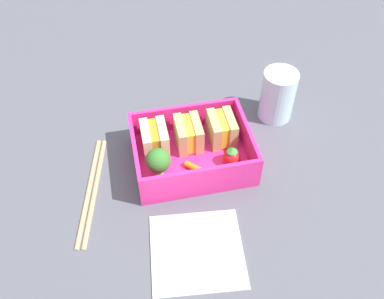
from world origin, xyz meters
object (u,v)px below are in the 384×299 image
(sandwich_center_left, at_px, (188,134))
(strawberry_far_left, at_px, (232,157))
(sandwich_center, at_px, (222,129))
(chopstick_pair, at_px, (91,189))
(sandwich_left, at_px, (155,139))
(broccoli_floret, at_px, (158,161))
(folded_napkin, at_px, (197,251))
(drinking_glass, at_px, (278,95))
(carrot_stick_far_left, at_px, (195,169))

(sandwich_center_left, distance_m, strawberry_far_left, 0.08)
(sandwich_center, relative_size, chopstick_pair, 0.27)
(sandwich_center_left, xyz_separation_m, strawberry_far_left, (0.06, -0.05, -0.01))
(chopstick_pair, bearing_deg, sandwich_left, 26.73)
(sandwich_center_left, bearing_deg, chopstick_pair, -161.54)
(sandwich_left, height_order, strawberry_far_left, sandwich_left)
(broccoli_floret, height_order, chopstick_pair, broccoli_floret)
(folded_napkin, bearing_deg, drinking_glass, 50.72)
(broccoli_floret, bearing_deg, chopstick_pair, -178.95)
(sandwich_center, bearing_deg, sandwich_center_left, 180.00)
(drinking_glass, bearing_deg, broccoli_floret, -155.88)
(carrot_stick_far_left, bearing_deg, sandwich_left, 131.93)
(sandwich_center, height_order, folded_napkin, sandwich_center)
(drinking_glass, bearing_deg, sandwich_center, -156.86)
(chopstick_pair, height_order, drinking_glass, drinking_glass)
(sandwich_center, bearing_deg, broccoli_floret, -154.92)
(folded_napkin, bearing_deg, carrot_stick_far_left, 79.18)
(broccoli_floret, xyz_separation_m, folded_napkin, (0.03, -0.13, -0.04))
(sandwich_center_left, relative_size, sandwich_center, 1.00)
(sandwich_center, height_order, strawberry_far_left, sandwich_center)
(carrot_stick_far_left, xyz_separation_m, strawberry_far_left, (0.06, 0.00, 0.01))
(strawberry_far_left, relative_size, drinking_glass, 0.37)
(sandwich_left, bearing_deg, strawberry_far_left, -26.03)
(sandwich_center_left, distance_m, sandwich_center, 0.05)
(sandwich_center, bearing_deg, strawberry_far_left, -87.49)
(sandwich_left, distance_m, sandwich_center_left, 0.05)
(carrot_stick_far_left, xyz_separation_m, folded_napkin, (-0.02, -0.13, -0.02))
(sandwich_center, relative_size, drinking_glass, 0.60)
(carrot_stick_far_left, relative_size, strawberry_far_left, 1.15)
(chopstick_pair, bearing_deg, carrot_stick_far_left, -1.57)
(sandwich_left, distance_m, sandwich_center, 0.11)
(broccoli_floret, bearing_deg, sandwich_center, 25.08)
(strawberry_far_left, relative_size, chopstick_pair, 0.17)
(broccoli_floret, bearing_deg, strawberry_far_left, -1.19)
(chopstick_pair, relative_size, folded_napkin, 1.59)
(sandwich_left, distance_m, drinking_glass, 0.22)
(sandwich_center, height_order, drinking_glass, drinking_glass)
(sandwich_center, bearing_deg, drinking_glass, 23.14)
(broccoli_floret, height_order, carrot_stick_far_left, broccoli_floret)
(sandwich_center_left, height_order, drinking_glass, drinking_glass)
(sandwich_center_left, height_order, strawberry_far_left, sandwich_center_left)
(broccoli_floret, distance_m, strawberry_far_left, 0.11)
(sandwich_center_left, height_order, broccoli_floret, broccoli_floret)
(drinking_glass, bearing_deg, chopstick_pair, -162.80)
(sandwich_center, xyz_separation_m, carrot_stick_far_left, (-0.06, -0.06, -0.02))
(sandwich_center, bearing_deg, chopstick_pair, -165.98)
(folded_napkin, bearing_deg, sandwich_left, 98.51)
(broccoli_floret, xyz_separation_m, strawberry_far_left, (0.11, -0.00, -0.01))
(chopstick_pair, relative_size, drinking_glass, 2.18)
(strawberry_far_left, height_order, chopstick_pair, strawberry_far_left)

